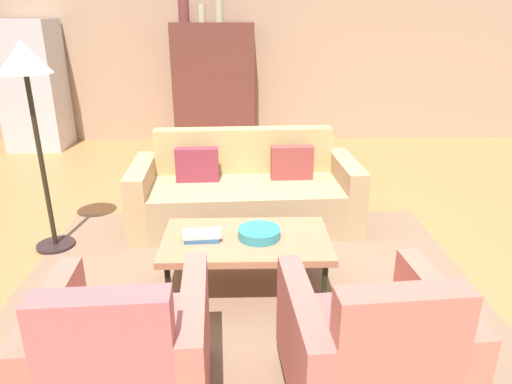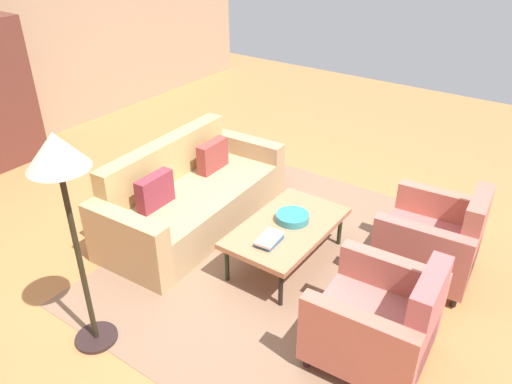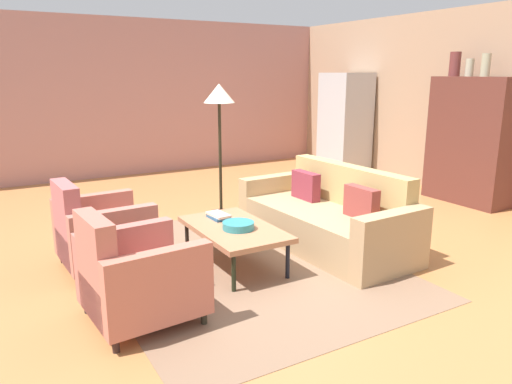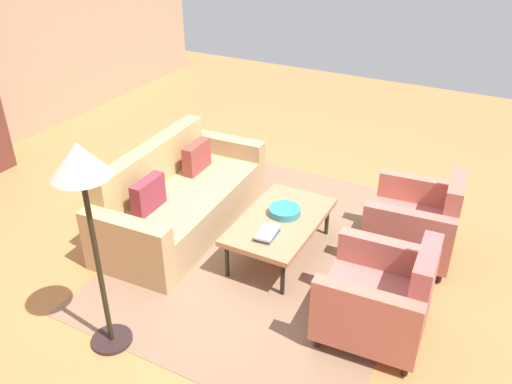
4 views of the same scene
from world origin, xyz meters
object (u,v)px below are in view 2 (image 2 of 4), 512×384
Objects in this scene: armchair_left at (382,323)px; armchair_right at (436,242)px; book_stack at (269,240)px; floor_lamp at (60,173)px; couch at (189,198)px; fruit_bowl at (293,217)px; coffee_table at (287,228)px.

armchair_left is 1.00× the size of armchair_right.
floor_lamp reaches higher than book_stack.
couch is 2.43× the size of armchair_left.
armchair_left is 2.39m from floor_lamp.
floor_lamp is (-1.35, 0.68, 1.01)m from book_stack.
armchair_left is 1.19m from book_stack.
couch is at bearing 94.68° from fruit_bowl.
coffee_table is 0.12m from fruit_bowl.
book_stack is (-0.31, -0.01, 0.06)m from coffee_table.
book_stack is (-0.31, -1.20, 0.14)m from couch.
couch is 1.20m from fruit_bowl.
book_stack is at bearing -177.26° from coffee_table.
couch is 2.43× the size of armchair_right.
floor_lamp is (-1.07, 1.84, 1.10)m from armchair_left.
armchair_left reaches higher than couch.
fruit_bowl is at bearing 2.11° from book_stack.
couch is 7.53× the size of book_stack.
couch is 1.19m from coffee_table.
floor_lamp is at bearing 158.09° from coffee_table.
floor_lamp is (-1.67, 0.67, 1.08)m from coffee_table.
couch is 2.43m from armchair_right.
coffee_table is at bearing 87.51° from couch.
armchair_right reaches higher than book_stack.
floor_lamp reaches higher than armchair_left.
armchair_right is at bearing -66.29° from fruit_bowl.
fruit_bowl is (0.10, -1.19, 0.15)m from couch.
couch is 1.78× the size of coffee_table.
fruit_bowl reaches higher than book_stack.
fruit_bowl is 0.18× the size of floor_lamp.
couch is at bearing 72.62° from armchair_left.
armchair_left reaches higher than coffee_table.
coffee_table is 4.22× the size of book_stack.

